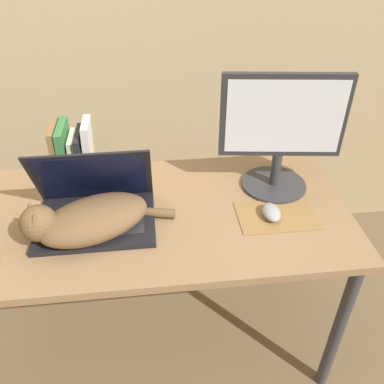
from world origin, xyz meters
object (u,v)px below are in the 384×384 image
Objects in this scene: cat at (86,220)px; book_row at (72,155)px; laptop at (94,208)px; external_monitor at (281,132)px; computer_mouse at (271,212)px; webcam at (130,160)px.

cat is 0.33m from book_row.
external_monitor is (0.64, 0.12, 0.18)m from laptop.
computer_mouse is (0.58, -0.05, -0.03)m from laptop.
laptop is 0.32m from webcam.
webcam is (-0.53, 0.17, -0.18)m from external_monitor.
book_row is at bearing 110.10° from laptop.
webcam is (0.20, 0.05, -0.07)m from book_row.
computer_mouse is at bearing -36.79° from webcam.
book_row is (-0.67, 0.30, 0.09)m from computer_mouse.
laptop reaches higher than computer_mouse.
computer_mouse is (-0.06, -0.18, -0.21)m from external_monitor.
laptop is 5.53× the size of webcam.
laptop is at bearing -169.04° from external_monitor.
computer_mouse is 1.38× the size of webcam.
book_row is (-0.73, 0.12, -0.12)m from external_monitor.
external_monitor is at bearing 71.41° from computer_mouse.
book_row reaches higher than cat.
laptop is 0.27m from book_row.
computer_mouse is at bearing -108.59° from external_monitor.
book_row is 3.47× the size of webcam.
book_row is at bearing 155.85° from computer_mouse.
laptop is at bearing -110.72° from webcam.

